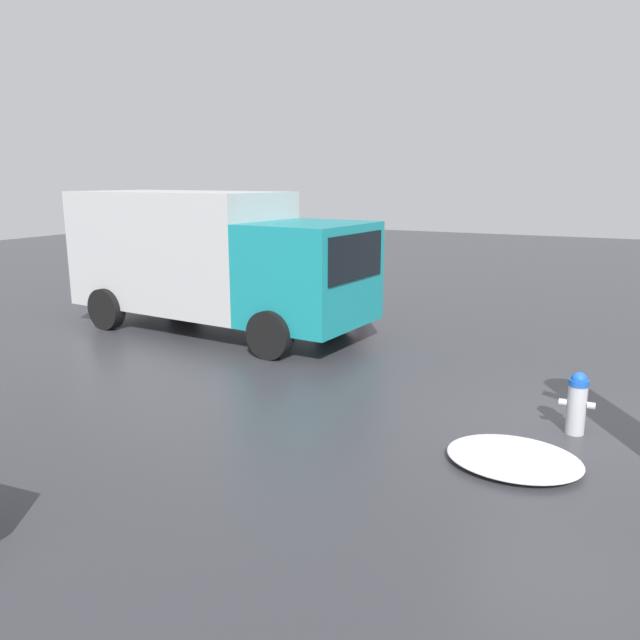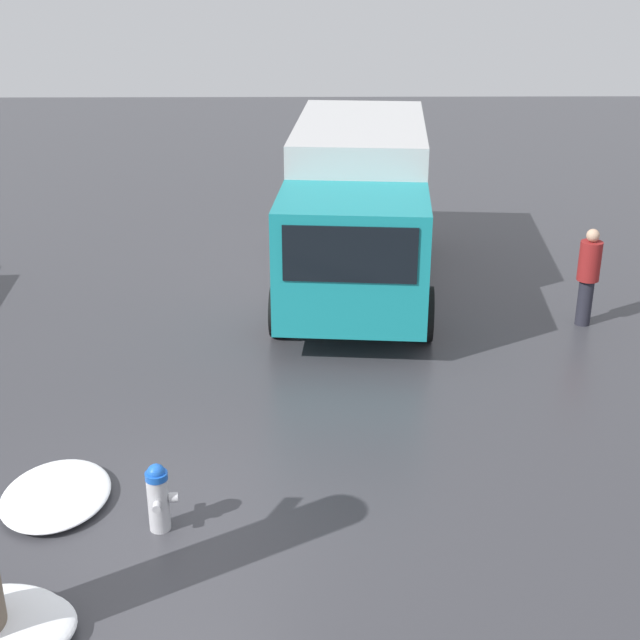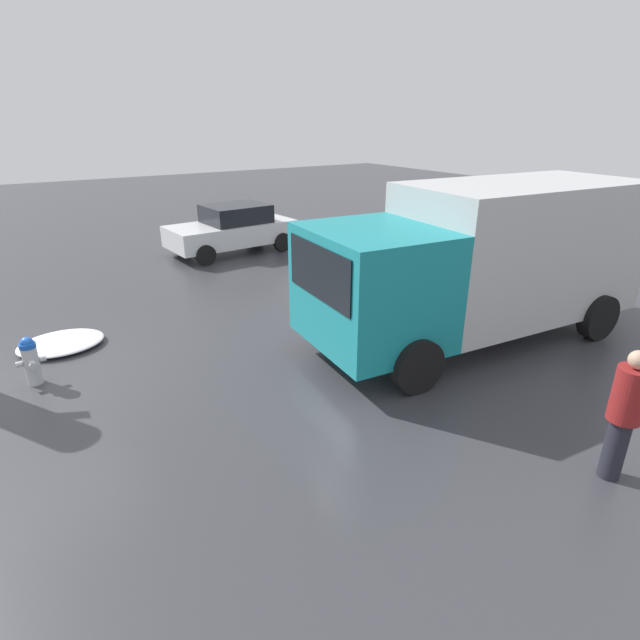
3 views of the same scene
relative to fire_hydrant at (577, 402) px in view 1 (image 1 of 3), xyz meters
name	(u,v)px [view 1 (image 1 of 3)]	position (x,y,z in m)	size (l,w,h in m)	color
ground_plane	(574,433)	(0.00, 0.00, -0.43)	(60.00, 60.00, 0.00)	#38383D
fire_hydrant	(577,402)	(0.00, 0.00, 0.00)	(0.44, 0.35, 0.83)	#B7B7BC
delivery_truck	(211,256)	(7.59, -2.57, 1.18)	(6.88, 3.10, 2.96)	teal
pedestrian	(361,271)	(5.70, -6.34, 0.50)	(0.37, 0.37, 1.69)	#23232D
snow_pile_by_tree	(514,458)	(0.54, 1.30, -0.34)	(1.53, 1.25, 0.17)	white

